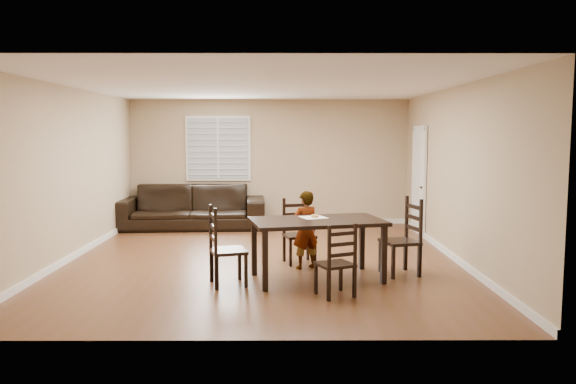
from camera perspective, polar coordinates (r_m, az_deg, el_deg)
The scene contains 11 objects.
ground at distance 8.92m, azimuth -2.58°, elevation -6.81°, with size 7.00×7.00×0.00m, color brown.
room at distance 8.88m, azimuth -2.35°, elevation 4.89°, with size 6.04×7.04×2.72m.
dining_table at distance 7.57m, azimuth 2.98°, elevation -3.47°, with size 1.92×1.34×0.82m.
chair_near at distance 8.67m, azimuth 0.94°, elevation -4.17°, with size 0.54×0.52×0.98m.
chair_far at distance 6.79m, azimuth 5.26°, elevation -7.36°, with size 0.53×0.52×0.91m.
chair_left at distance 7.37m, azimuth -7.05°, elevation -5.83°, with size 0.55×0.57×1.04m.
chair_right at distance 8.08m, azimuth 12.13°, elevation -4.73°, with size 0.56×0.59×1.08m.
child at distance 8.20m, azimuth 1.76°, elevation -3.87°, with size 0.42×0.27×1.14m, color gray.
napkin at distance 7.75m, azimuth 2.59°, elevation -2.59°, with size 0.32×0.32×0.00m, color silver.
donut at distance 7.75m, azimuth 2.74°, elevation -2.41°, with size 0.11×0.11×0.04m.
sofa at distance 11.89m, azimuth -9.84°, elevation -1.49°, with size 3.06×1.19×0.89m, color black.
Camera 1 is at (0.37, -8.70, 1.98)m, focal length 35.00 mm.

